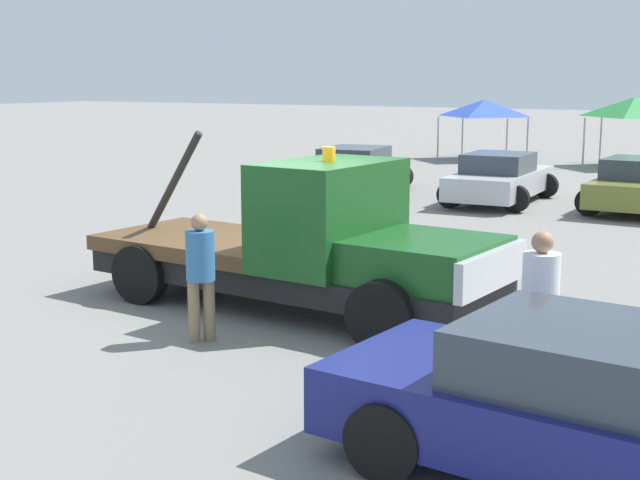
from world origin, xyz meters
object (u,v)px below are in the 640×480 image
at_px(person_at_hood, 201,268).
at_px(foreground_car, 619,414).
at_px(tow_truck, 312,248).
at_px(person_near_truck, 540,301).
at_px(canopy_tent_green, 634,107).
at_px(parked_car_silver, 500,179).
at_px(canopy_tent_blue, 484,108).
at_px(traffic_cone, 284,246).
at_px(parked_car_charcoal, 357,171).

bearing_deg(person_at_hood, foreground_car, -160.84).
bearing_deg(tow_truck, person_near_truck, -19.73).
bearing_deg(tow_truck, canopy_tent_green, 94.92).
distance_m(tow_truck, parked_car_silver, 12.15).
relative_size(tow_truck, canopy_tent_blue, 2.24).
bearing_deg(tow_truck, canopy_tent_blue, 108.57).
distance_m(person_near_truck, canopy_tent_green, 25.73).
distance_m(person_at_hood, traffic_cone, 5.24).
bearing_deg(canopy_tent_blue, canopy_tent_green, -1.91).
height_order(person_at_hood, parked_car_silver, person_at_hood).
distance_m(parked_car_charcoal, canopy_tent_green, 12.99).
bearing_deg(person_near_truck, person_at_hood, -34.07).
bearing_deg(parked_car_charcoal, canopy_tent_blue, -6.72).
xyz_separation_m(person_at_hood, parked_car_silver, (-0.60, 14.02, -0.30)).
distance_m(person_near_truck, parked_car_charcoal, 16.54).
xyz_separation_m(person_at_hood, canopy_tent_blue, (-5.07, 25.83, 1.11)).
relative_size(parked_car_charcoal, parked_car_silver, 1.12).
relative_size(person_at_hood, parked_car_charcoal, 0.32).
distance_m(person_near_truck, canopy_tent_blue, 27.31).
relative_size(person_near_truck, parked_car_charcoal, 0.34).
height_order(foreground_car, canopy_tent_blue, canopy_tent_blue).
distance_m(canopy_tent_blue, traffic_cone, 21.27).
relative_size(canopy_tent_blue, traffic_cone, 5.22).
relative_size(tow_truck, parked_car_silver, 1.42).
height_order(tow_truck, foreground_car, tow_truck).
distance_m(tow_truck, parked_car_charcoal, 13.20).
xyz_separation_m(tow_truck, parked_car_silver, (-1.11, 12.09, -0.29)).
xyz_separation_m(foreground_car, canopy_tent_blue, (-10.49, 27.56, 1.41)).
bearing_deg(canopy_tent_green, traffic_cone, -96.77).
bearing_deg(person_near_truck, foreground_car, 85.28).
bearing_deg(foreground_car, person_near_truck, 127.93).
xyz_separation_m(tow_truck, person_near_truck, (3.74, -1.76, 0.08)).
height_order(person_near_truck, canopy_tent_blue, canopy_tent_blue).
distance_m(canopy_tent_green, traffic_cone, 20.98).
relative_size(tow_truck, foreground_car, 1.25).
relative_size(foreground_car, person_near_truck, 2.94).
height_order(person_near_truck, parked_car_silver, person_near_truck).
bearing_deg(parked_car_charcoal, foreground_car, -154.76).
height_order(foreground_car, parked_car_charcoal, same).
distance_m(tow_truck, person_near_truck, 4.13).
bearing_deg(canopy_tent_green, person_near_truck, -82.11).
height_order(parked_car_charcoal, canopy_tent_green, canopy_tent_green).
distance_m(person_near_truck, traffic_cone, 7.67).
relative_size(tow_truck, traffic_cone, 11.71).
distance_m(person_at_hood, canopy_tent_blue, 26.34).
bearing_deg(person_at_hood, canopy_tent_green, -54.72).
bearing_deg(tow_truck, foreground_car, -31.28).
distance_m(person_near_truck, person_at_hood, 4.25).
height_order(parked_car_charcoal, parked_car_silver, same).
distance_m(foreground_car, canopy_tent_green, 27.81).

